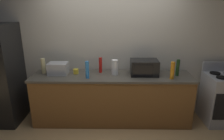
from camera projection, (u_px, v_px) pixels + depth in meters
name	position (u px, v px, depth m)	size (l,w,h in m)	color
ground_plane	(112.00, 133.00, 3.39)	(8.00, 8.00, 0.00)	tan
back_wall	(112.00, 46.00, 3.76)	(6.40, 0.10, 2.70)	beige
counter_run	(112.00, 98.00, 3.64)	(2.84, 0.64, 0.90)	brown
stove_range	(222.00, 99.00, 3.61)	(0.60, 0.61, 1.08)	#B7BABF
microwave	(144.00, 67.00, 3.50)	(0.48, 0.35, 0.27)	black
toaster_oven	(58.00, 68.00, 3.54)	(0.34, 0.26, 0.21)	#B7BABF
paper_towel_roll	(115.00, 67.00, 3.51)	(0.12, 0.12, 0.27)	white
bottle_dish_soap	(172.00, 70.00, 3.29)	(0.07, 0.07, 0.29)	orange
bottle_wine	(178.00, 68.00, 3.46)	(0.06, 0.06, 0.29)	#1E3F19
bottle_hand_soap	(43.00, 66.00, 3.59)	(0.08, 0.08, 0.27)	beige
bottle_spray_cleaner	(87.00, 70.00, 3.33)	(0.06, 0.06, 0.30)	#338CE5
bottle_hot_sauce	(100.00, 65.00, 3.63)	(0.06, 0.06, 0.28)	red
mug_yellow	(76.00, 71.00, 3.58)	(0.10, 0.10, 0.09)	yellow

